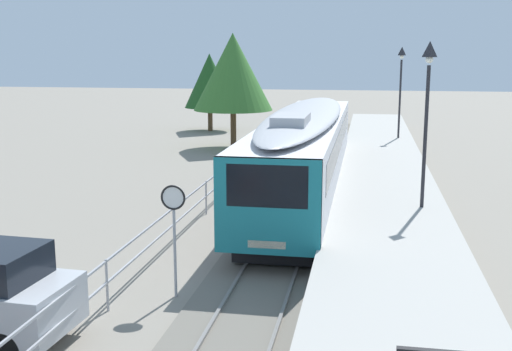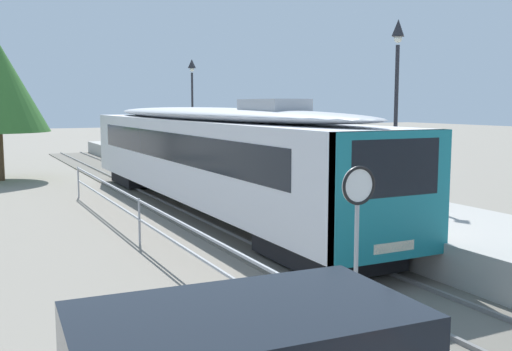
{
  "view_description": "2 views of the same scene",
  "coord_description": "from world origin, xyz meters",
  "px_view_note": "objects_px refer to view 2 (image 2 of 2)",
  "views": [
    {
      "loc": [
        2.47,
        -0.77,
        5.87
      ],
      "look_at": [
        -1.0,
        18.63,
        2.0
      ],
      "focal_mm": 43.78,
      "sensor_mm": 36.0,
      "label": 1
    },
    {
      "loc": [
        -7.46,
        5.82,
        3.74
      ],
      "look_at": [
        -1.0,
        18.63,
        2.0
      ],
      "focal_mm": 41.22,
      "sensor_mm": 36.0,
      "label": 2
    }
  ],
  "objects_px": {
    "speed_limit_sign": "(358,209)",
    "platform_lamp_far_end": "(192,89)",
    "commuter_train": "(205,151)",
    "platform_lamp_mid_platform": "(397,75)"
  },
  "relations": [
    {
      "from": "commuter_train",
      "to": "platform_lamp_mid_platform",
      "type": "relative_size",
      "value": 3.72
    },
    {
      "from": "platform_lamp_mid_platform",
      "to": "platform_lamp_far_end",
      "type": "bearing_deg",
      "value": 90.0
    },
    {
      "from": "platform_lamp_mid_platform",
      "to": "platform_lamp_far_end",
      "type": "height_order",
      "value": "same"
    },
    {
      "from": "commuter_train",
      "to": "platform_lamp_mid_platform",
      "type": "distance_m",
      "value": 6.82
    },
    {
      "from": "speed_limit_sign",
      "to": "platform_lamp_far_end",
      "type": "bearing_deg",
      "value": 75.23
    },
    {
      "from": "platform_lamp_mid_platform",
      "to": "speed_limit_sign",
      "type": "height_order",
      "value": "platform_lamp_mid_platform"
    },
    {
      "from": "platform_lamp_far_end",
      "to": "speed_limit_sign",
      "type": "relative_size",
      "value": 1.91
    },
    {
      "from": "commuter_train",
      "to": "platform_lamp_mid_platform",
      "type": "xyz_separation_m",
      "value": [
        4.33,
        -4.64,
        2.48
      ]
    },
    {
      "from": "platform_lamp_mid_platform",
      "to": "speed_limit_sign",
      "type": "distance_m",
      "value": 9.57
    },
    {
      "from": "platform_lamp_far_end",
      "to": "speed_limit_sign",
      "type": "xyz_separation_m",
      "value": [
        -6.35,
        -24.08,
        -2.5
      ]
    }
  ]
}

